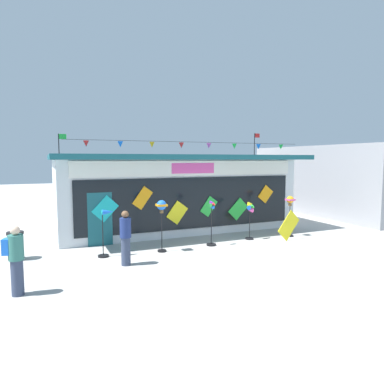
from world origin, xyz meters
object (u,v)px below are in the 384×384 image
Objects in this scene: wind_spinner_far_left at (106,228)px; wind_spinner_center_left at (212,221)px; person_mid_plaza at (16,259)px; kite_shop_building at (169,190)px; trash_bin at (16,245)px; wind_spinner_left at (162,210)px; person_near_camera at (126,238)px; wind_spinner_right at (290,206)px; display_kite_on_ground at (289,225)px; wind_spinner_center_right at (250,214)px.

wind_spinner_center_left is (3.86, -0.10, -0.04)m from wind_spinner_far_left.
wind_spinner_far_left is 0.94× the size of person_mid_plaza.
kite_shop_building reaches higher than wind_spinner_far_left.
wind_spinner_center_left reaches higher than trash_bin.
wind_spinner_far_left is 1.96m from wind_spinner_left.
kite_shop_building is 6.48× the size of person_near_camera.
wind_spinner_right is (5.68, 0.16, -0.19)m from wind_spinner_left.
wind_spinner_left is 2.05m from wind_spinner_center_left.
wind_spinner_center_left is at bearing -7.98° from trash_bin.
wind_spinner_left is 1.65× the size of display_kite_on_ground.
person_near_camera is 3.73m from trash_bin.
kite_shop_building is at bearing 122.59° from display_kite_on_ground.
trash_bin is (-3.13, 2.00, -0.39)m from person_near_camera.
kite_shop_building is at bearing 90.55° from wind_spinner_center_left.
kite_shop_building is 5.07m from wind_spinner_left.
trash_bin is at bearing 175.54° from wind_spinner_center_right.
trash_bin is (-10.30, 0.82, -0.81)m from wind_spinner_right.
kite_shop_building is 6.13m from display_kite_on_ground.
wind_spinner_left reaches higher than wind_spinner_center_right.
kite_shop_building reaches higher than display_kite_on_ground.
display_kite_on_ground is (5.18, -0.40, -0.86)m from wind_spinner_left.
wind_spinner_far_left is 3.86m from wind_spinner_center_left.
kite_shop_building is 11.98× the size of trash_bin.
wind_spinner_center_left reaches higher than person_mid_plaza.
wind_spinner_right is 1.01× the size of person_near_camera.
wind_spinner_center_left is at bearing -178.41° from wind_spinner_right.
wind_spinner_left reaches higher than trash_bin.
person_near_camera is at bearing -50.59° from person_mid_plaza.
person_near_camera is at bearing -162.73° from wind_spinner_center_left.
person_near_camera is (-3.47, -1.08, -0.06)m from wind_spinner_center_left.
person_mid_plaza is 1.85× the size of trash_bin.
trash_bin is at bearing -176.43° from person_near_camera.
wind_spinner_center_left is 1.00× the size of wind_spinner_right.
wind_spinner_far_left is 0.93× the size of wind_spinner_center_left.
wind_spinner_center_right is at bearing 50.34° from person_near_camera.
wind_spinner_right reaches higher than trash_bin.
trash_bin is at bearing 172.02° from wind_spinner_center_left.
wind_spinner_right reaches higher than person_mid_plaza.
wind_spinner_left reaches higher than wind_spinner_far_left.
kite_shop_building is at bearing 113.63° from wind_spinner_center_right.
trash_bin is at bearing 163.30° from wind_spinner_far_left.
person_mid_plaza is at bearing -132.15° from kite_shop_building.
trash_bin is at bearing 167.98° from wind_spinner_left.
display_kite_on_ground is at bearing -4.58° from wind_spinner_far_left.
person_mid_plaza is at bearing -168.78° from display_kite_on_ground.
wind_spinner_far_left reaches higher than trash_bin.
display_kite_on_ground is (3.25, -5.08, -1.13)m from kite_shop_building.
wind_spinner_left is 3.87m from wind_spinner_center_right.
wind_spinner_left is 5.68m from wind_spinner_right.
wind_spinner_left is 1.08× the size of person_mid_plaza.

